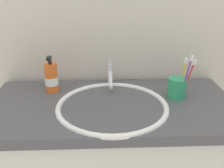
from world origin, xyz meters
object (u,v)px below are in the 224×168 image
(faucet, at_px, (110,76))
(toothbrush_red, at_px, (189,76))
(toothbrush_yellow, at_px, (184,74))
(soap_dispenser, at_px, (51,78))
(toothbrush_purple, at_px, (187,75))
(toothbrush_cup, at_px, (177,88))

(faucet, distance_m, toothbrush_red, 0.38)
(toothbrush_red, bearing_deg, toothbrush_yellow, 115.85)
(faucet, xyz_separation_m, soap_dispenser, (-0.28, -0.05, 0.01))
(faucet, xyz_separation_m, toothbrush_red, (0.34, -0.16, 0.05))
(faucet, height_order, toothbrush_red, toothbrush_red)
(toothbrush_purple, relative_size, soap_dispenser, 1.17)
(toothbrush_yellow, bearing_deg, faucet, 158.99)
(toothbrush_cup, height_order, toothbrush_red, toothbrush_red)
(soap_dispenser, bearing_deg, faucet, 10.88)
(toothbrush_cup, height_order, toothbrush_purple, toothbrush_purple)
(toothbrush_purple, bearing_deg, toothbrush_yellow, 85.50)
(soap_dispenser, bearing_deg, toothbrush_yellow, -6.69)
(toothbrush_red, bearing_deg, faucet, 155.42)
(toothbrush_purple, height_order, toothbrush_yellow, toothbrush_purple)
(toothbrush_cup, height_order, toothbrush_yellow, toothbrush_yellow)
(toothbrush_red, bearing_deg, toothbrush_purple, -129.52)
(toothbrush_cup, distance_m, toothbrush_red, 0.08)
(toothbrush_cup, xyz_separation_m, toothbrush_purple, (0.03, -0.03, 0.07))
(faucet, height_order, soap_dispenser, soap_dispenser)
(toothbrush_cup, relative_size, toothbrush_red, 0.51)
(toothbrush_cup, xyz_separation_m, soap_dispenser, (-0.57, 0.09, 0.02))
(toothbrush_yellow, height_order, soap_dispenser, toothbrush_yellow)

